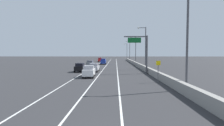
{
  "coord_description": "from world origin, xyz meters",
  "views": [
    {
      "loc": [
        1.12,
        -6.78,
        4.01
      ],
      "look_at": [
        0.01,
        46.38,
        1.09
      ],
      "focal_mm": 28.18,
      "sensor_mm": 36.0,
      "label": 1
    }
  ],
  "objects_px": {
    "car_gray_0": "(90,63)",
    "car_black_2": "(80,67)",
    "car_blue_1": "(103,61)",
    "car_white_4": "(89,71)",
    "lamp_post_right_fourth": "(129,50)",
    "car_red_3": "(100,60)",
    "lamp_post_right_near": "(185,35)",
    "car_silver_5": "(94,67)",
    "overhead_sign_gantry": "(143,50)",
    "lamp_post_right_second": "(145,45)",
    "lamp_post_right_third": "(135,48)",
    "speed_advisory_sign": "(158,70)",
    "lamp_post_right_fifth": "(127,50)"
  },
  "relations": [
    {
      "from": "lamp_post_right_second",
      "to": "car_blue_1",
      "type": "relative_size",
      "value": 2.25
    },
    {
      "from": "car_red_3",
      "to": "car_silver_5",
      "type": "relative_size",
      "value": 0.94
    },
    {
      "from": "car_white_4",
      "to": "car_black_2",
      "type": "bearing_deg",
      "value": 110.64
    },
    {
      "from": "car_black_2",
      "to": "car_red_3",
      "type": "bearing_deg",
      "value": 89.61
    },
    {
      "from": "car_blue_1",
      "to": "car_white_4",
      "type": "relative_size",
      "value": 1.04
    },
    {
      "from": "car_gray_0",
      "to": "car_white_4",
      "type": "relative_size",
      "value": 1.01
    },
    {
      "from": "speed_advisory_sign",
      "to": "car_white_4",
      "type": "bearing_deg",
      "value": 152.75
    },
    {
      "from": "lamp_post_right_near",
      "to": "car_white_4",
      "type": "xyz_separation_m",
      "value": [
        -11.93,
        10.35,
        -5.01
      ]
    },
    {
      "from": "lamp_post_right_fourth",
      "to": "speed_advisory_sign",
      "type": "bearing_deg",
      "value": -91.04
    },
    {
      "from": "overhead_sign_gantry",
      "to": "lamp_post_right_second",
      "type": "relative_size",
      "value": 0.72
    },
    {
      "from": "lamp_post_right_third",
      "to": "car_gray_0",
      "type": "bearing_deg",
      "value": -137.83
    },
    {
      "from": "car_black_2",
      "to": "car_silver_5",
      "type": "xyz_separation_m",
      "value": [
        2.99,
        0.37,
        -0.03
      ]
    },
    {
      "from": "lamp_post_right_near",
      "to": "car_white_4",
      "type": "distance_m",
      "value": 16.57
    },
    {
      "from": "lamp_post_right_second",
      "to": "lamp_post_right_fifth",
      "type": "xyz_separation_m",
      "value": [
        0.11,
        72.77,
        0.0
      ]
    },
    {
      "from": "car_blue_1",
      "to": "lamp_post_right_fifth",
      "type": "bearing_deg",
      "value": 77.3
    },
    {
      "from": "speed_advisory_sign",
      "to": "lamp_post_right_second",
      "type": "bearing_deg",
      "value": 86.29
    },
    {
      "from": "overhead_sign_gantry",
      "to": "speed_advisory_sign",
      "type": "relative_size",
      "value": 2.5
    },
    {
      "from": "car_red_3",
      "to": "lamp_post_right_second",
      "type": "bearing_deg",
      "value": -70.16
    },
    {
      "from": "lamp_post_right_near",
      "to": "car_red_3",
      "type": "xyz_separation_m",
      "value": [
        -14.86,
        64.46,
        -5.0
      ]
    },
    {
      "from": "lamp_post_right_third",
      "to": "car_black_2",
      "type": "bearing_deg",
      "value": -117.13
    },
    {
      "from": "lamp_post_right_near",
      "to": "lamp_post_right_fourth",
      "type": "relative_size",
      "value": 1.0
    },
    {
      "from": "lamp_post_right_fourth",
      "to": "overhead_sign_gantry",
      "type": "bearing_deg",
      "value": -91.68
    },
    {
      "from": "car_red_3",
      "to": "car_gray_0",
      "type": "bearing_deg",
      "value": -90.8
    },
    {
      "from": "car_gray_0",
      "to": "lamp_post_right_third",
      "type": "bearing_deg",
      "value": 42.17
    },
    {
      "from": "lamp_post_right_near",
      "to": "car_black_2",
      "type": "bearing_deg",
      "value": 128.69
    },
    {
      "from": "lamp_post_right_fifth",
      "to": "car_silver_5",
      "type": "distance_m",
      "value": 78.8
    },
    {
      "from": "car_gray_0",
      "to": "car_black_2",
      "type": "bearing_deg",
      "value": -89.6
    },
    {
      "from": "lamp_post_right_third",
      "to": "car_gray_0",
      "type": "xyz_separation_m",
      "value": [
        -15.26,
        -13.82,
        -5.05
      ]
    },
    {
      "from": "speed_advisory_sign",
      "to": "car_red_3",
      "type": "distance_m",
      "value": 60.9
    },
    {
      "from": "car_blue_1",
      "to": "car_black_2",
      "type": "relative_size",
      "value": 1.0
    },
    {
      "from": "car_gray_0",
      "to": "lamp_post_right_fifth",
      "type": "bearing_deg",
      "value": 76.44
    },
    {
      "from": "lamp_post_right_third",
      "to": "lamp_post_right_fifth",
      "type": "relative_size",
      "value": 1.0
    },
    {
      "from": "lamp_post_right_third",
      "to": "car_blue_1",
      "type": "xyz_separation_m",
      "value": [
        -11.95,
        -3.51,
        -4.94
      ]
    },
    {
      "from": "lamp_post_right_fifth",
      "to": "car_black_2",
      "type": "height_order",
      "value": "lamp_post_right_fifth"
    },
    {
      "from": "lamp_post_right_fourth",
      "to": "car_black_2",
      "type": "height_order",
      "value": "lamp_post_right_fourth"
    },
    {
      "from": "lamp_post_right_second",
      "to": "lamp_post_right_near",
      "type": "bearing_deg",
      "value": -89.16
    },
    {
      "from": "lamp_post_right_fifth",
      "to": "car_silver_5",
      "type": "bearing_deg",
      "value": -98.73
    },
    {
      "from": "speed_advisory_sign",
      "to": "lamp_post_right_fifth",
      "type": "xyz_separation_m",
      "value": [
        1.35,
        92.0,
        4.23
      ]
    },
    {
      "from": "lamp_post_right_second",
      "to": "car_white_4",
      "type": "relative_size",
      "value": 2.34
    },
    {
      "from": "car_white_4",
      "to": "lamp_post_right_fourth",
      "type": "bearing_deg",
      "value": 79.5
    },
    {
      "from": "lamp_post_right_second",
      "to": "lamp_post_right_third",
      "type": "distance_m",
      "value": 24.26
    },
    {
      "from": "car_red_3",
      "to": "lamp_post_right_fourth",
      "type": "bearing_deg",
      "value": 29.84
    },
    {
      "from": "lamp_post_right_near",
      "to": "car_gray_0",
      "type": "distance_m",
      "value": 38.24
    },
    {
      "from": "lamp_post_right_third",
      "to": "car_gray_0",
      "type": "relative_size",
      "value": 2.32
    },
    {
      "from": "lamp_post_right_fourth",
      "to": "car_silver_5",
      "type": "relative_size",
      "value": 2.25
    },
    {
      "from": "lamp_post_right_second",
      "to": "car_gray_0",
      "type": "distance_m",
      "value": 18.9
    },
    {
      "from": "car_white_4",
      "to": "car_silver_5",
      "type": "bearing_deg",
      "value": 91.6
    },
    {
      "from": "lamp_post_right_third",
      "to": "car_black_2",
      "type": "height_order",
      "value": "lamp_post_right_third"
    },
    {
      "from": "car_blue_1",
      "to": "car_red_3",
      "type": "bearing_deg",
      "value": 98.46
    },
    {
      "from": "lamp_post_right_near",
      "to": "car_black_2",
      "type": "xyz_separation_m",
      "value": [
        -15.17,
        18.94,
        -5.03
      ]
    }
  ]
}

